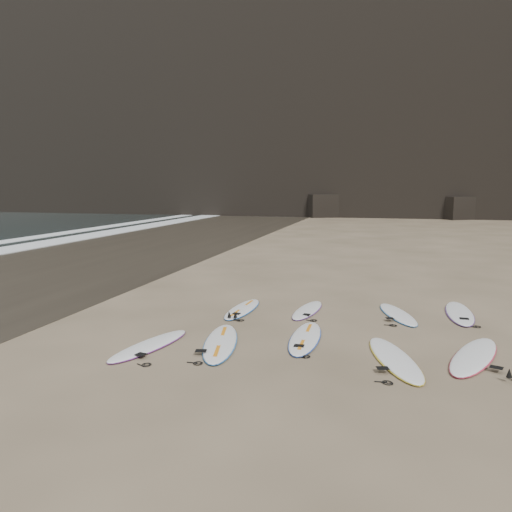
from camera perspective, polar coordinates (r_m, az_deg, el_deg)
The scene contains 11 objects.
ground at distance 11.02m, azimuth 8.45°, elevation -10.17°, with size 240.00×240.00×0.00m, color #897559.
wet_sand at distance 25.03m, azimuth -19.76°, elevation -0.30°, with size 12.00×200.00×0.01m, color #383026.
surfboard_0 at distance 11.09m, azimuth -12.07°, elevation -9.91°, with size 0.60×2.49×0.09m, color white.
surfboard_1 at distance 11.05m, azimuth -4.07°, elevation -9.78°, with size 0.67×2.77×0.10m, color white.
surfboard_2 at distance 11.41m, azimuth 5.65°, elevation -9.24°, with size 0.63×2.60×0.09m, color white.
surfboard_3 at distance 10.42m, azimuth 15.55°, elevation -11.19°, with size 0.65×2.71×0.10m, color white.
surfboard_4 at distance 11.10m, azimuth 23.66°, elevation -10.37°, with size 0.67×2.78×0.10m, color white.
surfboard_5 at distance 13.91m, azimuth -1.55°, elevation -6.04°, with size 0.59×2.44×0.09m, color white.
surfboard_6 at distance 13.88m, azimuth 5.90°, elevation -6.13°, with size 0.54×2.26×0.08m, color white.
surfboard_7 at distance 13.88m, azimuth 15.89°, elevation -6.39°, with size 0.58×2.40×0.09m, color white.
surfboard_8 at distance 14.52m, azimuth 22.23°, elevation -6.03°, with size 0.65×2.69×0.10m, color white.
Camera 1 is at (1.07, -10.42, 3.43)m, focal length 35.00 mm.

